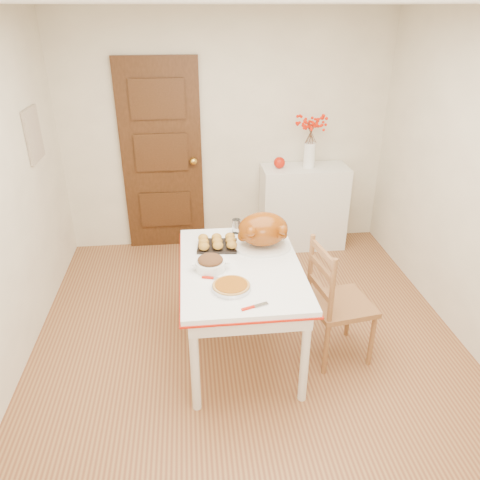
{
  "coord_description": "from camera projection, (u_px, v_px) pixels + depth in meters",
  "views": [
    {
      "loc": [
        -0.41,
        -2.95,
        2.49
      ],
      "look_at": [
        -0.07,
        0.06,
        0.97
      ],
      "focal_mm": 34.94,
      "sensor_mm": 36.0,
      "label": 1
    }
  ],
  "objects": [
    {
      "name": "pumpkin_pie",
      "position": [
        231.0,
        286.0,
        3.12
      ],
      "size": [
        0.27,
        0.27,
        0.05
      ],
      "primitive_type": "cylinder",
      "rotation": [
        0.0,
        0.0,
        -0.03
      ],
      "color": "#88450B",
      "rests_on": "kitchen_table"
    },
    {
      "name": "pie_server",
      "position": [
        255.0,
        306.0,
        2.94
      ],
      "size": [
        0.19,
        0.11,
        0.01
      ],
      "primitive_type": null,
      "rotation": [
        0.0,
        0.0,
        0.33
      ],
      "color": "silver",
      "rests_on": "kitchen_table"
    },
    {
      "name": "drinking_glass",
      "position": [
        236.0,
        226.0,
        3.89
      ],
      "size": [
        0.08,
        0.08,
        0.12
      ],
      "primitive_type": "cylinder",
      "rotation": [
        0.0,
        0.0,
        -0.09
      ],
      "color": "white",
      "rests_on": "kitchen_table"
    },
    {
      "name": "wall_front",
      "position": [
        337.0,
        453.0,
        1.44
      ],
      "size": [
        3.5,
        0.0,
        2.5
      ],
      "primitive_type": "cube",
      "color": "beige",
      "rests_on": "ground"
    },
    {
      "name": "rolls_tray",
      "position": [
        217.0,
        242.0,
        3.66
      ],
      "size": [
        0.33,
        0.27,
        0.08
      ],
      "primitive_type": null,
      "rotation": [
        0.0,
        0.0,
        -0.11
      ],
      "color": "#A47320",
      "rests_on": "kitchen_table"
    },
    {
      "name": "turkey_platter",
      "position": [
        263.0,
        231.0,
        3.61
      ],
      "size": [
        0.48,
        0.4,
        0.29
      ],
      "primitive_type": null,
      "rotation": [
        0.0,
        0.0,
        0.09
      ],
      "color": "#84420A",
      "rests_on": "kitchen_table"
    },
    {
      "name": "stuffing_dish",
      "position": [
        210.0,
        263.0,
        3.34
      ],
      "size": [
        0.33,
        0.29,
        0.11
      ],
      "primitive_type": null,
      "rotation": [
        0.0,
        0.0,
        -0.33
      ],
      "color": "#4C2F18",
      "rests_on": "kitchen_table"
    },
    {
      "name": "floor",
      "position": [
        250.0,
        349.0,
        3.78
      ],
      "size": [
        3.5,
        4.0,
        0.0
      ],
      "primitive_type": "cube",
      "color": "brown",
      "rests_on": "ground"
    },
    {
      "name": "chair_oak",
      "position": [
        341.0,
        301.0,
        3.52
      ],
      "size": [
        0.5,
        0.5,
        0.99
      ],
      "primitive_type": null,
      "rotation": [
        0.0,
        0.0,
        1.73
      ],
      "color": "brown",
      "rests_on": "floor"
    },
    {
      "name": "carving_knife",
      "position": [
        218.0,
        279.0,
        3.24
      ],
      "size": [
        0.24,
        0.12,
        0.01
      ],
      "primitive_type": null,
      "rotation": [
        0.0,
        0.0,
        -0.27
      ],
      "color": "silver",
      "rests_on": "kitchen_table"
    },
    {
      "name": "photo_board",
      "position": [
        33.0,
        135.0,
        4.0
      ],
      "size": [
        0.03,
        0.35,
        0.45
      ],
      "primitive_type": "cube",
      "color": "beige",
      "rests_on": "ground"
    },
    {
      "name": "berry_vase",
      "position": [
        310.0,
        142.0,
        4.91
      ],
      "size": [
        0.28,
        0.28,
        0.55
      ],
      "primitive_type": null,
      "color": "white",
      "rests_on": "sideboard"
    },
    {
      "name": "wall_back",
      "position": [
        227.0,
        135.0,
        5.0
      ],
      "size": [
        3.5,
        0.0,
        2.5
      ],
      "primitive_type": "cube",
      "color": "beige",
      "rests_on": "ground"
    },
    {
      "name": "ceiling",
      "position": [
        254.0,
        3.0,
        2.66
      ],
      "size": [
        3.5,
        4.0,
        0.0
      ],
      "primitive_type": "cube",
      "color": "white",
      "rests_on": "ground"
    },
    {
      "name": "apple",
      "position": [
        279.0,
        163.0,
        4.97
      ],
      "size": [
        0.12,
        0.12,
        0.12
      ],
      "primitive_type": "sphere",
      "color": "#B81606",
      "rests_on": "sideboard"
    },
    {
      "name": "sideboard",
      "position": [
        303.0,
        207.0,
        5.24
      ],
      "size": [
        0.93,
        0.41,
        0.93
      ],
      "primitive_type": "cube",
      "color": "silver",
      "rests_on": "floor"
    },
    {
      "name": "door_back",
      "position": [
        162.0,
        158.0,
        5.0
      ],
      "size": [
        0.85,
        0.06,
        2.06
      ],
      "primitive_type": "cube",
      "color": "black",
      "rests_on": "ground"
    },
    {
      "name": "shaker_pair",
      "position": [
        273.0,
        227.0,
        3.91
      ],
      "size": [
        0.11,
        0.06,
        0.1
      ],
      "primitive_type": null,
      "rotation": [
        0.0,
        0.0,
        0.22
      ],
      "color": "white",
      "rests_on": "kitchen_table"
    },
    {
      "name": "kitchen_table",
      "position": [
        241.0,
        309.0,
        3.6
      ],
      "size": [
        0.9,
        1.31,
        0.79
      ],
      "primitive_type": null,
      "color": "white",
      "rests_on": "floor"
    }
  ]
}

